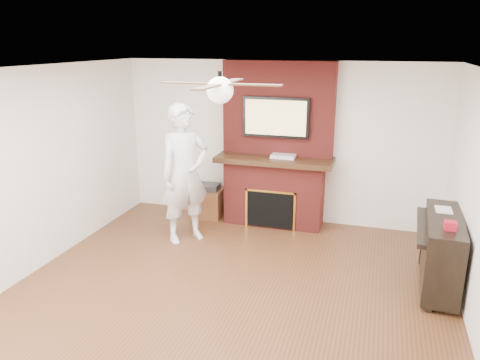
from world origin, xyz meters
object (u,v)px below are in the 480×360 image
(fireplace, at_px, (276,161))
(piano, at_px, (441,250))
(side_table, at_px, (208,201))
(person, at_px, (185,174))

(fireplace, height_order, piano, fireplace)
(side_table, bearing_deg, piano, -24.86)
(person, relative_size, piano, 1.47)
(fireplace, distance_m, side_table, 1.33)
(piano, bearing_deg, fireplace, 150.87)
(fireplace, bearing_deg, person, -135.55)
(person, bearing_deg, side_table, 44.38)
(fireplace, xyz_separation_m, side_table, (-1.10, -0.07, -0.74))
(fireplace, bearing_deg, piano, -32.44)
(fireplace, xyz_separation_m, piano, (2.29, -1.46, -0.53))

